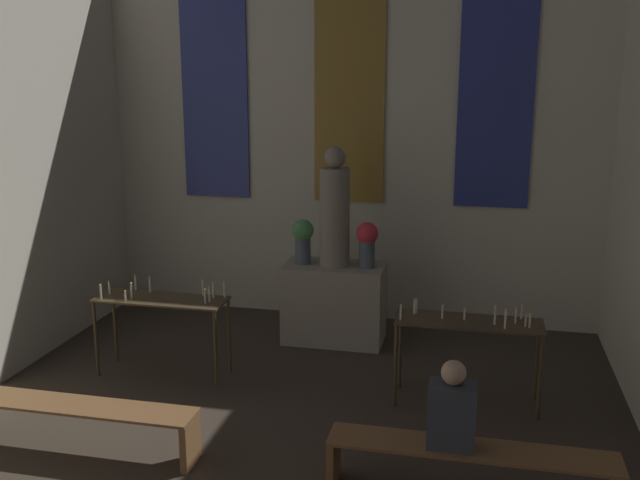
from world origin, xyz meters
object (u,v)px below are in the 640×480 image
object	(u,v)px
flower_vase_right	(367,241)
candle_rack_left	(162,308)
flower_vase_left	(303,238)
candle_rack_right	(469,331)
altar	(334,303)
pew_back_left	(74,416)
pew_back_right	(471,461)
statue	(335,212)
person_seated	(452,410)

from	to	relation	value
flower_vase_right	candle_rack_left	size ratio (longest dim) A/B	0.38
flower_vase_left	candle_rack_right	bearing A→B (deg)	-34.47
altar	candle_rack_right	xyz separation A→B (m)	(1.62, -1.38, 0.28)
pew_back_left	pew_back_right	xyz separation A→B (m)	(3.37, 0.00, 0.00)
candle_rack_left	pew_back_right	size ratio (longest dim) A/B	0.65
pew_back_right	flower_vase_right	bearing A→B (deg)	112.95
statue	pew_back_right	world-z (taller)	statue
altar	flower_vase_right	world-z (taller)	flower_vase_right
flower_vase_right	person_seated	size ratio (longest dim) A/B	0.78
candle_rack_right	pew_back_right	size ratio (longest dim) A/B	0.65
flower_vase_right	pew_back_right	size ratio (longest dim) A/B	0.25
flower_vase_right	altar	bearing A→B (deg)	180.00
flower_vase_left	pew_back_right	bearing A→B (deg)	-55.81
altar	statue	distance (m)	1.13
flower_vase_left	statue	bearing A→B (deg)	-0.00
altar	flower_vase_right	distance (m)	0.89
flower_vase_right	person_seated	bearing A→B (deg)	-69.61
altar	person_seated	world-z (taller)	person_seated
candle_rack_right	pew_back_left	distance (m)	3.73
candle_rack_right	pew_back_right	distance (m)	1.73
statue	candle_rack_left	size ratio (longest dim) A/B	1.00
altar	person_seated	xyz separation A→B (m)	(1.53, -3.05, 0.26)
person_seated	altar	bearing A→B (deg)	116.55
flower_vase_right	flower_vase_left	bearing A→B (deg)	180.00
candle_rack_left	pew_back_left	xyz separation A→B (m)	(-0.07, -1.68, -0.43)
altar	statue	world-z (taller)	statue
statue	flower_vase_left	xyz separation A→B (m)	(-0.39, 0.00, -0.34)
flower_vase_right	candle_rack_left	world-z (taller)	flower_vase_right
flower_vase_left	person_seated	bearing A→B (deg)	-57.88
altar	pew_back_left	bearing A→B (deg)	-118.87
statue	pew_back_right	size ratio (longest dim) A/B	0.64
altar	flower_vase_left	size ratio (longest dim) A/B	2.22
altar	flower_vase_left	distance (m)	0.89
flower_vase_right	candle_rack_right	bearing A→B (deg)	-48.33
flower_vase_right	pew_back_left	world-z (taller)	flower_vase_right
candle_rack_left	candle_rack_right	bearing A→B (deg)	-0.04
altar	pew_back_left	world-z (taller)	altar
person_seated	candle_rack_left	bearing A→B (deg)	151.90
candle_rack_right	person_seated	world-z (taller)	person_seated
flower_vase_right	statue	bearing A→B (deg)	-180.00
statue	flower_vase_right	size ratio (longest dim) A/B	2.62
altar	pew_back_right	size ratio (longest dim) A/B	0.55
statue	candle_rack_left	bearing A→B (deg)	-139.54
altar	candle_rack_left	distance (m)	2.14
candle_rack_right	person_seated	size ratio (longest dim) A/B	2.04
altar	pew_back_right	world-z (taller)	altar
flower_vase_right	candle_rack_left	xyz separation A→B (m)	(-2.01, -1.38, -0.52)
statue	candle_rack_left	world-z (taller)	statue
flower_vase_left	altar	bearing A→B (deg)	0.00
altar	flower_vase_right	xyz separation A→B (m)	(0.39, 0.00, 0.79)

